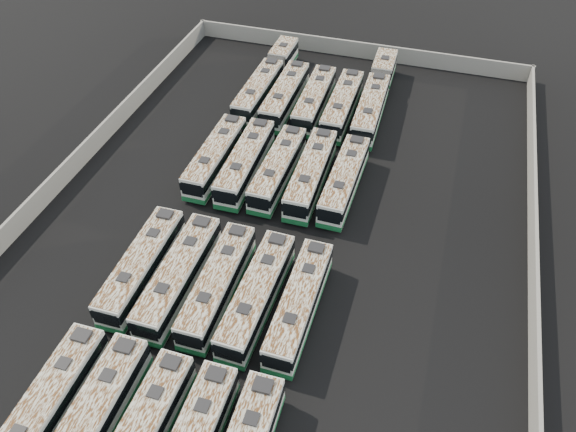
% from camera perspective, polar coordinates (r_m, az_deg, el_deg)
% --- Properties ---
extents(ground, '(140.00, 140.00, 0.00)m').
position_cam_1_polar(ground, '(50.77, -1.68, -2.42)').
color(ground, black).
rests_on(ground, ground).
extents(perimeter_wall, '(45.20, 73.20, 2.20)m').
position_cam_1_polar(perimeter_wall, '(49.99, -1.70, -1.54)').
color(perimeter_wall, gray).
rests_on(perimeter_wall, ground).
extents(bus_front_far_left, '(2.62, 11.61, 3.26)m').
position_cam_1_polar(bus_front_far_left, '(42.29, -23.23, -17.39)').
color(bus_front_far_left, white).
rests_on(bus_front_far_left, ground).
extents(bus_front_left, '(2.70, 11.87, 3.33)m').
position_cam_1_polar(bus_front_left, '(40.70, -19.27, -19.09)').
color(bus_front_left, white).
rests_on(bus_front_left, ground).
extents(bus_midfront_far_left, '(2.68, 11.73, 3.29)m').
position_cam_1_polar(bus_midfront_far_left, '(47.86, -14.60, -4.93)').
color(bus_midfront_far_left, white).
rests_on(bus_midfront_far_left, ground).
extents(bus_midfront_left, '(2.56, 11.95, 3.37)m').
position_cam_1_polar(bus_midfront_left, '(46.43, -11.03, -5.98)').
color(bus_midfront_left, white).
rests_on(bus_midfront_left, ground).
extents(bus_midfront_center, '(2.63, 11.64, 3.27)m').
position_cam_1_polar(bus_midfront_center, '(45.40, -7.16, -6.92)').
color(bus_midfront_center, white).
rests_on(bus_midfront_center, ground).
extents(bus_midfront_right, '(2.73, 11.83, 3.32)m').
position_cam_1_polar(bus_midfront_right, '(44.41, -3.18, -8.01)').
color(bus_midfront_right, white).
rests_on(bus_midfront_right, ground).
extents(bus_midfront_far_right, '(2.47, 11.56, 3.25)m').
position_cam_1_polar(bus_midfront_far_right, '(43.85, 1.16, -8.93)').
color(bus_midfront_far_right, white).
rests_on(bus_midfront_far_right, ground).
extents(bus_midback_far_left, '(2.51, 11.69, 3.29)m').
position_cam_1_polar(bus_midback_far_left, '(57.77, -7.37, 6.01)').
color(bus_midback_far_left, white).
rests_on(bus_midback_far_left, ground).
extents(bus_midback_left, '(2.83, 12.02, 3.37)m').
position_cam_1_polar(bus_midback_left, '(56.63, -4.35, 5.46)').
color(bus_midback_left, white).
rests_on(bus_midback_left, ground).
extents(bus_midback_center, '(2.59, 11.61, 3.26)m').
position_cam_1_polar(bus_midback_center, '(55.76, -1.04, 4.82)').
color(bus_midback_center, white).
rests_on(bus_midback_center, ground).
extents(bus_midback_right, '(2.76, 12.02, 3.38)m').
position_cam_1_polar(bus_midback_right, '(55.07, 2.34, 4.30)').
color(bus_midback_right, white).
rests_on(bus_midback_right, ground).
extents(bus_midback_far_right, '(2.64, 11.67, 3.28)m').
position_cam_1_polar(bus_midback_far_right, '(54.64, 5.75, 3.66)').
color(bus_midback_far_right, white).
rests_on(bus_midback_far_right, ground).
extents(bus_back_far_left, '(2.62, 18.12, 3.28)m').
position_cam_1_polar(bus_back_far_left, '(70.47, -2.14, 13.75)').
color(bus_back_far_left, white).
rests_on(bus_back_far_left, ground).
extents(bus_back_left, '(2.59, 12.04, 3.39)m').
position_cam_1_polar(bus_back_left, '(66.94, -0.31, 12.12)').
color(bus_back_left, white).
rests_on(bus_back_left, ground).
extents(bus_back_center, '(2.73, 11.84, 3.32)m').
position_cam_1_polar(bus_back_center, '(66.26, 2.67, 11.69)').
color(bus_back_center, white).
rests_on(bus_back_center, ground).
extents(bus_back_right, '(2.60, 11.95, 3.36)m').
position_cam_1_polar(bus_back_right, '(65.50, 5.51, 11.14)').
color(bus_back_right, white).
rests_on(bus_back_right, ground).
extents(bus_back_far_right, '(2.96, 18.67, 3.38)m').
position_cam_1_polar(bus_back_far_right, '(67.83, 8.85, 12.03)').
color(bus_back_far_right, white).
rests_on(bus_back_far_right, ground).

